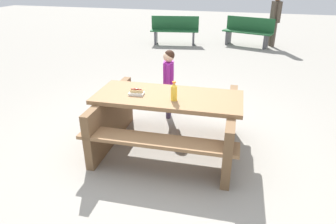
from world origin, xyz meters
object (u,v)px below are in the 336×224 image
soda_bottle (174,92)px  hotdog_tray (137,92)px  park_bench_near (175,30)px  bystander_adult (276,12)px  picnic_table (168,118)px  park_bench_mid (248,31)px  child_in_coat (169,75)px

soda_bottle → hotdog_tray: size_ratio=1.24×
park_bench_near → bystander_adult: size_ratio=0.97×
picnic_table → park_bench_mid: (-0.82, -6.47, 0.00)m
child_in_coat → park_bench_near: child_in_coat is taller
picnic_table → park_bench_mid: size_ratio=1.19×
picnic_table → park_bench_near: 6.30m
soda_bottle → park_bench_near: size_ratio=0.15×
park_bench_near → bystander_adult: bystander_adult is taller
picnic_table → hotdog_tray: 0.51m
park_bench_mid → bystander_adult: bearing=-171.2°
picnic_table → child_in_coat: bearing=-75.5°
soda_bottle → child_in_coat: (0.34, -1.05, -0.17)m
soda_bottle → child_in_coat: 1.12m
soda_bottle → hotdog_tray: 0.49m
soda_bottle → bystander_adult: size_ratio=0.15×
hotdog_tray → bystander_adult: bystander_adult is taller
park_bench_mid → soda_bottle: bearing=83.8°
picnic_table → park_bench_near: size_ratio=1.20×
picnic_table → park_bench_mid: bearing=-97.2°
soda_bottle → child_in_coat: child_in_coat is taller
park_bench_near → park_bench_mid: same height
soda_bottle → park_bench_near: (1.54, -6.26, -0.41)m
child_in_coat → park_bench_mid: child_in_coat is taller
hotdog_tray → bystander_adult: (-1.94, -6.66, 0.24)m
picnic_table → soda_bottle: 0.44m
bystander_adult → park_bench_near: bearing=8.6°
picnic_table → bystander_adult: size_ratio=1.16×
soda_bottle → child_in_coat: size_ratio=0.22×
picnic_table → park_bench_near: park_bench_near is taller
park_bench_mid → bystander_adult: (-0.74, -0.12, 0.57)m
soda_bottle → park_bench_mid: (-0.71, -6.60, -0.41)m
soda_bottle → bystander_adult: bearing=-102.2°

